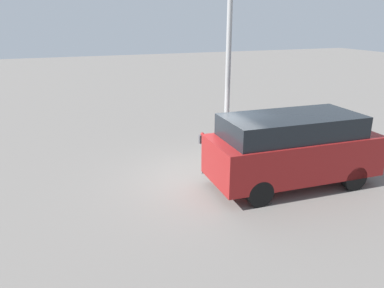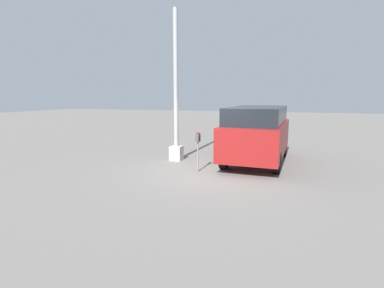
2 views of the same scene
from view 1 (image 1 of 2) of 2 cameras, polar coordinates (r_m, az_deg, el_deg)
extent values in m
plane|color=slate|center=(11.39, 2.69, -5.17)|extent=(80.00, 80.00, 0.00)
cylinder|color=gray|center=(11.51, 1.55, -2.21)|extent=(0.05, 0.05, 1.00)
cube|color=#47474C|center=(11.30, 1.58, 0.78)|extent=(0.20, 0.12, 0.26)
sphere|color=maroon|center=(11.25, 1.59, 1.52)|extent=(0.11, 0.11, 0.11)
cylinder|color=gray|center=(14.43, 21.02, 1.21)|extent=(0.05, 0.05, 1.15)
cube|color=#47474C|center=(14.25, 21.35, 3.92)|extent=(0.20, 0.12, 0.26)
sphere|color=#14662D|center=(14.22, 21.42, 4.51)|extent=(0.11, 0.11, 0.11)
cube|color=beige|center=(13.30, 5.16, -0.38)|extent=(0.44, 0.44, 0.55)
cylinder|color=#9E9E9E|center=(12.67, 5.54, 11.73)|extent=(0.17, 0.17, 5.07)
cube|color=maroon|center=(10.98, 15.07, -1.58)|extent=(4.84, 2.10, 1.13)
cube|color=black|center=(10.65, 14.92, 2.70)|extent=(3.88, 1.92, 0.60)
cube|color=orange|center=(12.97, 22.02, -1.15)|extent=(0.08, 0.12, 0.20)
cylinder|color=black|center=(12.66, 18.32, -1.91)|extent=(0.72, 0.26, 0.71)
cylinder|color=black|center=(11.44, 23.44, -4.74)|extent=(0.72, 0.26, 0.71)
cylinder|color=black|center=(11.18, 6.02, -3.75)|extent=(0.72, 0.26, 0.71)
cylinder|color=black|center=(9.79, 10.26, -7.37)|extent=(0.72, 0.26, 0.71)
cylinder|color=red|center=(14.05, 17.37, -0.11)|extent=(0.18, 0.18, 0.56)
sphere|color=red|center=(13.96, 17.50, 1.15)|extent=(0.16, 0.16, 0.16)
camera|label=2|loc=(8.90, -54.19, -3.30)|focal=28.00mm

